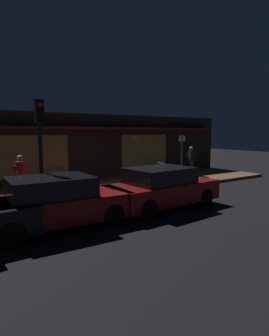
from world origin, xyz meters
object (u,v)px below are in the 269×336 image
(motorcycle, at_px, (153,172))
(person_bystander, at_px, (191,160))
(person_photographer, at_px, (21,177))
(traffic_light_pole, at_px, (40,137))
(bicycle_parked, at_px, (51,181))
(parked_car_far, at_px, (55,202))
(parked_car_across, at_px, (162,188))
(sign_post, at_px, (182,153))

(motorcycle, height_order, person_bystander, person_bystander)
(person_photographer, distance_m, traffic_light_pole, 2.51)
(bicycle_parked, relative_size, person_bystander, 0.90)
(bicycle_parked, bearing_deg, parked_car_far, -106.44)
(traffic_light_pole, bearing_deg, motorcycle, 21.61)
(bicycle_parked, bearing_deg, traffic_light_pole, -111.50)
(person_bystander, bearing_deg, bicycle_parked, 176.81)
(motorcycle, bearing_deg, bicycle_parked, 166.74)
(bicycle_parked, height_order, parked_car_across, parked_car_across)
(parked_car_far, bearing_deg, traffic_light_pole, 91.84)
(person_bystander, xyz_separation_m, sign_post, (-1.15, -0.42, 0.48))
(sign_post, bearing_deg, parked_car_far, -155.62)
(person_photographer, height_order, sign_post, sign_post)
(person_photographer, distance_m, person_bystander, 9.72)
(person_photographer, bearing_deg, motorcycle, 3.64)
(motorcycle, xyz_separation_m, sign_post, (2.18, 0.25, 0.86))
(parked_car_far, distance_m, parked_car_across, 3.79)
(person_bystander, distance_m, parked_car_far, 10.35)
(motorcycle, relative_size, person_photographer, 1.02)
(motorcycle, relative_size, traffic_light_pole, 0.47)
(bicycle_parked, xyz_separation_m, person_bystander, (8.09, -0.45, 0.52))
(bicycle_parked, relative_size, sign_post, 0.63)
(sign_post, relative_size, parked_car_across, 0.57)
(bicycle_parked, height_order, person_bystander, person_bystander)
(person_photographer, relative_size, sign_post, 0.70)
(motorcycle, distance_m, person_bystander, 3.42)
(bicycle_parked, xyz_separation_m, traffic_light_pole, (-1.40, -3.57, 1.97))
(parked_car_far, height_order, parked_car_across, same)
(motorcycle, distance_m, parked_car_far, 7.07)
(sign_post, relative_size, traffic_light_pole, 0.67)
(person_bystander, height_order, parked_car_across, person_bystander)
(bicycle_parked, bearing_deg, motorcycle, -13.26)
(sign_post, distance_m, traffic_light_pole, 8.82)
(bicycle_parked, bearing_deg, parked_car_across, -62.58)
(motorcycle, height_order, parked_car_across, parked_car_across)
(sign_post, bearing_deg, traffic_light_pole, -162.14)
(person_bystander, bearing_deg, sign_post, -159.76)
(bicycle_parked, relative_size, parked_car_far, 0.36)
(person_bystander, relative_size, parked_car_across, 0.40)
(traffic_light_pole, height_order, parked_car_across, traffic_light_pole)
(traffic_light_pole, relative_size, parked_car_across, 0.86)
(parked_car_far, bearing_deg, person_bystander, 23.89)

